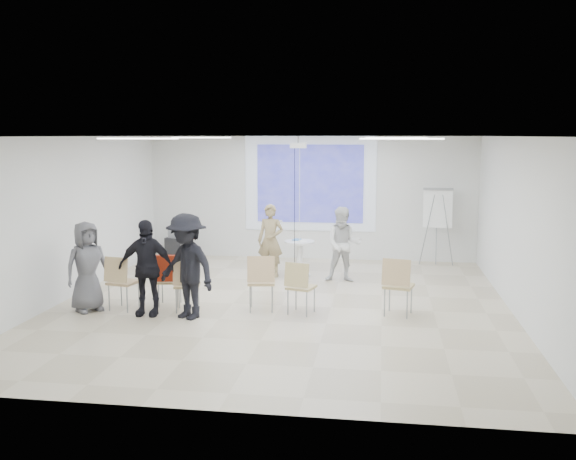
# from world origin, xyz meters

# --- Properties ---
(floor) EXTENTS (8.00, 9.00, 0.10)m
(floor) POSITION_xyz_m (0.00, 0.00, -0.05)
(floor) COLOR beige
(floor) RESTS_ON ground
(ceiling) EXTENTS (8.00, 9.00, 0.10)m
(ceiling) POSITION_xyz_m (0.00, 0.00, 3.05)
(ceiling) COLOR white
(ceiling) RESTS_ON wall_back
(wall_back) EXTENTS (8.00, 0.10, 3.00)m
(wall_back) POSITION_xyz_m (0.00, 4.55, 1.50)
(wall_back) COLOR silver
(wall_back) RESTS_ON floor
(wall_left) EXTENTS (0.10, 9.00, 3.00)m
(wall_left) POSITION_xyz_m (-4.05, 0.00, 1.50)
(wall_left) COLOR silver
(wall_left) RESTS_ON floor
(wall_right) EXTENTS (0.10, 9.00, 3.00)m
(wall_right) POSITION_xyz_m (4.05, 0.00, 1.50)
(wall_right) COLOR silver
(wall_right) RESTS_ON floor
(projection_halo) EXTENTS (3.20, 0.01, 2.30)m
(projection_halo) POSITION_xyz_m (0.00, 4.49, 1.85)
(projection_halo) COLOR silver
(projection_halo) RESTS_ON wall_back
(projection_image) EXTENTS (2.60, 0.01, 1.90)m
(projection_image) POSITION_xyz_m (0.00, 4.47, 1.85)
(projection_image) COLOR #3033A4
(projection_image) RESTS_ON wall_back
(pedestal_table) EXTENTS (0.76, 0.76, 0.80)m
(pedestal_table) POSITION_xyz_m (0.01, 2.43, 0.44)
(pedestal_table) COLOR white
(pedestal_table) RESTS_ON floor
(player_left) EXTENTS (0.70, 0.52, 1.77)m
(player_left) POSITION_xyz_m (-0.61, 2.35, 0.89)
(player_left) COLOR #9B875F
(player_left) RESTS_ON floor
(player_right) EXTENTS (0.86, 0.70, 1.73)m
(player_right) POSITION_xyz_m (0.97, 2.08, 0.86)
(player_right) COLOR white
(player_right) RESTS_ON floor
(controller_left) EXTENTS (0.06, 0.13, 0.04)m
(controller_left) POSITION_xyz_m (-0.43, 2.60, 1.17)
(controller_left) COLOR silver
(controller_left) RESTS_ON player_left
(controller_right) EXTENTS (0.05, 0.12, 0.04)m
(controller_right) POSITION_xyz_m (0.79, 2.33, 1.17)
(controller_right) COLOR white
(controller_right) RESTS_ON player_right
(chair_far_left) EXTENTS (0.54, 0.56, 0.96)m
(chair_far_left) POSITION_xyz_m (-2.70, -0.73, 0.57)
(chair_far_left) COLOR tan
(chair_far_left) RESTS_ON floor
(chair_left_mid) EXTENTS (0.47, 0.50, 0.88)m
(chair_left_mid) POSITION_xyz_m (-1.97, -0.34, 0.52)
(chair_left_mid) COLOR tan
(chair_left_mid) RESTS_ON floor
(chair_left_inner) EXTENTS (0.49, 0.52, 0.90)m
(chair_left_inner) POSITION_xyz_m (-1.54, -0.66, 0.53)
(chair_left_inner) COLOR tan
(chair_left_inner) RESTS_ON floor
(chair_center) EXTENTS (0.54, 0.57, 1.00)m
(chair_center) POSITION_xyz_m (-0.28, -0.44, 0.59)
(chair_center) COLOR tan
(chair_center) RESTS_ON floor
(chair_right_inner) EXTENTS (0.54, 0.56, 0.91)m
(chair_right_inner) POSITION_xyz_m (0.39, -0.53, 0.54)
(chair_right_inner) COLOR tan
(chair_right_inner) RESTS_ON floor
(chair_right_far) EXTENTS (0.57, 0.60, 1.00)m
(chair_right_far) POSITION_xyz_m (2.03, -0.40, 0.59)
(chair_right_far) COLOR tan
(chair_right_far) RESTS_ON floor
(red_jacket) EXTENTS (0.49, 0.18, 0.46)m
(red_jacket) POSITION_xyz_m (-1.98, -0.49, 0.72)
(red_jacket) COLOR #AA2C15
(red_jacket) RESTS_ON chair_left_mid
(laptop) EXTENTS (0.37, 0.29, 0.03)m
(laptop) POSITION_xyz_m (-1.56, -0.56, 0.49)
(laptop) COLOR black
(laptop) RESTS_ON chair_left_inner
(audience_left) EXTENTS (1.10, 0.67, 1.87)m
(audience_left) POSITION_xyz_m (-2.16, -0.92, 0.94)
(audience_left) COLOR black
(audience_left) RESTS_ON floor
(audience_mid) EXTENTS (1.47, 1.24, 1.99)m
(audience_mid) POSITION_xyz_m (-1.42, -1.02, 1.00)
(audience_mid) COLOR black
(audience_mid) RESTS_ON floor
(audience_outer) EXTENTS (0.99, 1.01, 1.75)m
(audience_outer) POSITION_xyz_m (-3.26, -0.83, 0.88)
(audience_outer) COLOR #5E5D63
(audience_outer) RESTS_ON floor
(flipchart_easel) EXTENTS (0.79, 0.59, 1.82)m
(flipchart_easel) POSITION_xyz_m (3.03, 4.05, 1.34)
(flipchart_easel) COLOR gray
(flipchart_easel) RESTS_ON floor
(av_cart) EXTENTS (0.62, 0.57, 0.76)m
(av_cart) POSITION_xyz_m (-3.19, 3.91, 0.35)
(av_cart) COLOR black
(av_cart) RESTS_ON floor
(ceiling_projector) EXTENTS (0.30, 0.25, 3.00)m
(ceiling_projector) POSITION_xyz_m (0.10, 1.49, 2.69)
(ceiling_projector) COLOR white
(ceiling_projector) RESTS_ON ceiling
(fluor_panel_nw) EXTENTS (1.20, 0.30, 0.02)m
(fluor_panel_nw) POSITION_xyz_m (-2.00, 2.00, 2.97)
(fluor_panel_nw) COLOR white
(fluor_panel_nw) RESTS_ON ceiling
(fluor_panel_ne) EXTENTS (1.20, 0.30, 0.02)m
(fluor_panel_ne) POSITION_xyz_m (2.00, 2.00, 2.97)
(fluor_panel_ne) COLOR white
(fluor_panel_ne) RESTS_ON ceiling
(fluor_panel_sw) EXTENTS (1.20, 0.30, 0.02)m
(fluor_panel_sw) POSITION_xyz_m (-2.00, -1.50, 2.97)
(fluor_panel_sw) COLOR white
(fluor_panel_sw) RESTS_ON ceiling
(fluor_panel_se) EXTENTS (1.20, 0.30, 0.02)m
(fluor_panel_se) POSITION_xyz_m (2.00, -1.50, 2.97)
(fluor_panel_se) COLOR white
(fluor_panel_se) RESTS_ON ceiling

